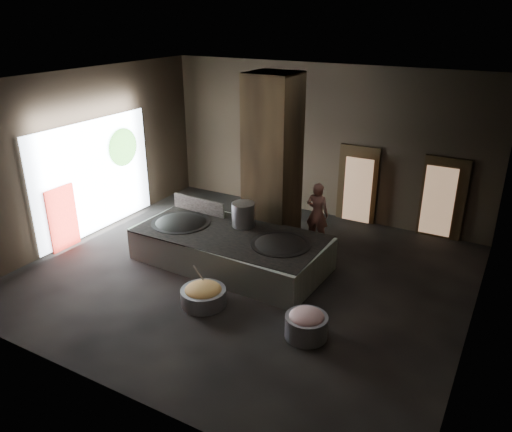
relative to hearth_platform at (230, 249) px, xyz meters
The scene contains 28 objects.
floor 0.81m from the hearth_platform, 24.63° to the right, with size 10.00×9.00×0.10m, color black.
ceiling 4.19m from the hearth_platform, 24.63° to the right, with size 10.00×9.00×0.10m, color black.
back_wall 4.69m from the hearth_platform, 81.99° to the left, with size 10.00×0.10×4.50m, color black.
front_wall 5.20m from the hearth_platform, 82.90° to the right, with size 10.00×0.10×4.50m, color black.
left_wall 4.82m from the hearth_platform, behind, with size 0.10×9.00×4.50m, color black.
right_wall 5.95m from the hearth_platform, ahead, with size 0.10×9.00×4.50m, color black.
pillar 2.47m from the hearth_platform, 79.50° to the left, with size 1.20×1.20×4.50m, color black.
hearth_platform is the anchor object (origin of this frame).
platform_cap 0.41m from the hearth_platform, 90.00° to the left, with size 4.60×2.21×0.03m, color black.
wok_left 1.49m from the hearth_platform, behind, with size 1.48×1.48×0.41m, color black.
wok_left_rim 1.51m from the hearth_platform, behind, with size 1.51×1.51×0.05m, color black.
wok_right 1.39m from the hearth_platform, ahead, with size 1.38×1.38×0.39m, color black.
wok_right_rim 1.41m from the hearth_platform, ahead, with size 1.41×1.41×0.05m, color black.
stock_pot 0.91m from the hearth_platform, 84.81° to the left, with size 0.57×0.57×0.61m, color gray.
splash_guard 1.75m from the hearth_platform, 152.65° to the left, with size 1.64×0.06×0.41m, color black.
cook 2.60m from the hearth_platform, 57.11° to the left, with size 0.62×0.40×1.71m, color #945A4B.
veg_basin 1.94m from the hearth_platform, 75.61° to the right, with size 0.98×0.98×0.36m, color gray.
veg_fill 1.92m from the hearth_platform, 75.61° to the right, with size 0.80×0.80×0.25m, color #ADB557.
ladle 1.75m from the hearth_platform, 79.16° to the right, with size 0.03×0.03×0.77m, color gray.
meat_basin 3.42m from the hearth_platform, 32.66° to the right, with size 0.83×0.83×0.46m, color gray.
meat_fill 3.41m from the hearth_platform, 32.66° to the right, with size 0.69×0.69×0.26m, color #D07D82.
doorway_near 4.60m from the hearth_platform, 66.66° to the left, with size 1.18×0.08×2.38m, color black.
doorway_near_glow 4.40m from the hearth_platform, 64.21° to the left, with size 0.81×0.04×1.91m, color #8C6647.
doorway_far 5.96m from the hearth_platform, 44.82° to the left, with size 1.18×0.08×2.38m, color black.
doorway_far_glow 5.84m from the hearth_platform, 45.10° to the left, with size 0.82×0.04×1.95m, color #8C6647.
left_opening 4.51m from the hearth_platform, behind, with size 0.04×4.20×3.10m, color white.
pavilion_sliver 4.52m from the hearth_platform, 162.18° to the right, with size 0.05×0.90×1.70m, color maroon.
tree_silhouette 4.72m from the hearth_platform, 166.45° to the left, with size 0.28×1.10×1.10m, color #194714.
Camera 1 is at (5.36, -9.07, 5.90)m, focal length 35.00 mm.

